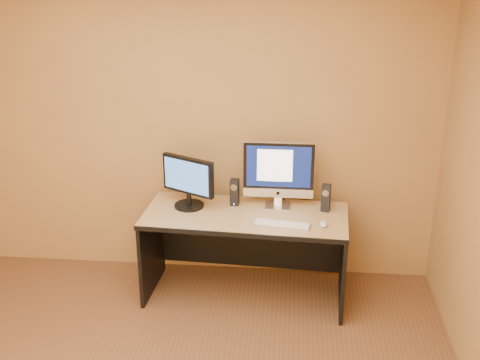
% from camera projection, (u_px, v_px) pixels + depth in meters
% --- Properties ---
extents(walls, '(4.00, 4.00, 2.60)m').
position_uv_depth(walls, '(134.00, 237.00, 3.09)').
color(walls, '#9E753F').
rests_on(walls, ground).
extents(desk, '(1.63, 0.79, 0.73)m').
position_uv_depth(desk, '(245.00, 255.00, 4.83)').
color(desk, tan).
rests_on(desk, ground).
extents(imac, '(0.57, 0.21, 0.55)m').
position_uv_depth(imac, '(278.00, 175.00, 4.74)').
color(imac, silver).
rests_on(imac, desk).
extents(second_monitor, '(0.53, 0.43, 0.42)m').
position_uv_depth(second_monitor, '(188.00, 182.00, 4.76)').
color(second_monitor, black).
rests_on(second_monitor, desk).
extents(speaker_left, '(0.07, 0.08, 0.22)m').
position_uv_depth(speaker_left, '(235.00, 192.00, 4.83)').
color(speaker_left, black).
rests_on(speaker_left, desk).
extents(speaker_right, '(0.08, 0.08, 0.22)m').
position_uv_depth(speaker_right, '(326.00, 198.00, 4.72)').
color(speaker_right, black).
rests_on(speaker_right, desk).
extents(keyboard, '(0.44, 0.18, 0.02)m').
position_uv_depth(keyboard, '(282.00, 224.00, 4.51)').
color(keyboard, silver).
rests_on(keyboard, desk).
extents(mouse, '(0.06, 0.10, 0.04)m').
position_uv_depth(mouse, '(324.00, 224.00, 4.49)').
color(mouse, silver).
rests_on(mouse, desk).
extents(cable_a, '(0.08, 0.21, 0.01)m').
position_uv_depth(cable_a, '(284.00, 200.00, 4.94)').
color(cable_a, black).
rests_on(cable_a, desk).
extents(cable_b, '(0.09, 0.16, 0.01)m').
position_uv_depth(cable_b, '(275.00, 199.00, 4.96)').
color(cable_b, black).
rests_on(cable_b, desk).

